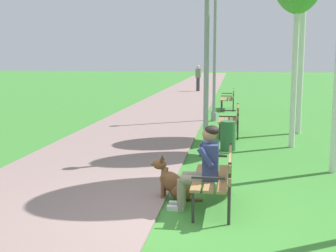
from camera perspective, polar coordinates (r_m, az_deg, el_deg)
name	(u,v)px	position (r m, az deg, el deg)	size (l,w,h in m)	color
ground_plane	(179,219)	(6.47, 1.33, -11.46)	(120.00, 120.00, 0.00)	#3D8433
paved_path	(191,90)	(30.24, 2.90, 4.50)	(3.52, 60.00, 0.04)	gray
park_bench_near	(217,174)	(6.83, 6.16, -5.93)	(0.55, 1.50, 0.85)	olive
park_bench_mid	(231,118)	(13.04, 7.86, 1.05)	(0.55, 1.50, 0.85)	olive
park_bench_far	(229,97)	(19.35, 7.58, 3.53)	(0.55, 1.50, 0.85)	olive
person_seated_on_near_bench	(203,164)	(6.67, 4.36, -4.76)	(0.74, 0.49, 1.25)	gray
dog_brown	(174,184)	(7.20, 0.80, -7.19)	(0.83, 0.29, 0.71)	brown
lamp_post_near	(206,68)	(10.03, 4.78, 7.17)	(0.24, 0.24, 3.80)	gray
lamp_post_mid	(215,53)	(15.82, 5.82, 8.98)	(0.24, 0.24, 4.49)	gray
litter_bin	(228,136)	(11.00, 7.46, -1.22)	(0.36, 0.36, 0.70)	#2D6638
pedestrian_distant	(198,78)	(28.97, 3.75, 5.94)	(0.32, 0.22, 1.65)	#383842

